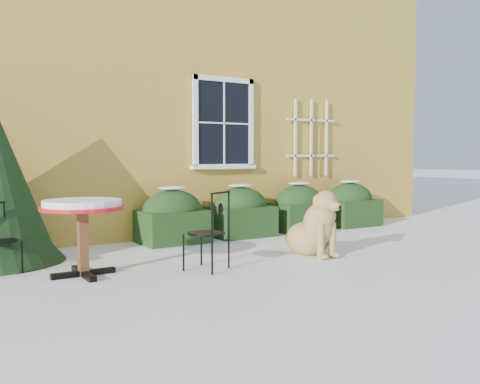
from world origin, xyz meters
TOP-DOWN VIEW (x-y plane):
  - ground at (0.00, 0.00)m, footprint 80.00×80.00m
  - house at (0.00, 7.00)m, footprint 12.40×8.40m
  - hedge_row at (1.65, 2.55)m, footprint 4.95×0.80m
  - bistro_table at (-2.21, 0.94)m, footprint 0.96×0.96m
  - patio_chair_near at (-0.81, 0.43)m, footprint 0.59×0.58m
  - dog at (0.90, 0.46)m, footprint 0.65×1.07m

SIDE VIEW (x-z plane):
  - ground at x=0.00m, z-range 0.00..0.00m
  - dog at x=0.90m, z-range -0.09..0.86m
  - hedge_row at x=1.65m, z-range -0.05..0.86m
  - patio_chair_near at x=-0.81m, z-range 0.00..0.97m
  - bistro_table at x=-2.21m, z-range 0.30..1.19m
  - house at x=0.00m, z-range 0.02..6.42m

